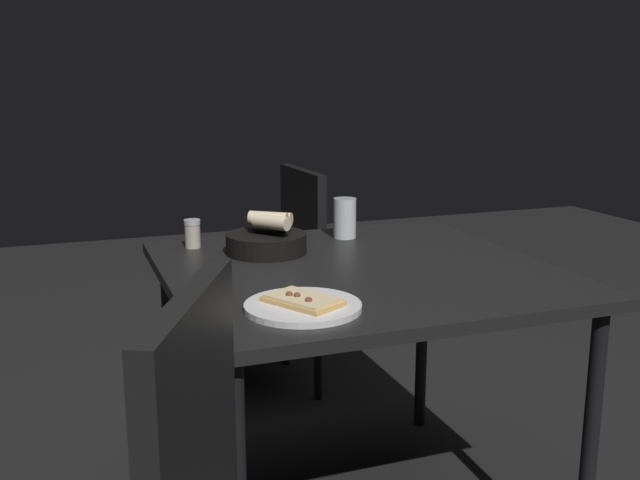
# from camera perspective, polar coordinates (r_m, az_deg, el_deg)

# --- Properties ---
(dining_table) EXTENTS (1.00, 0.99, 0.74)m
(dining_table) POSITION_cam_1_polar(r_m,az_deg,el_deg) (1.97, 2.83, -3.89)
(dining_table) COLOR black
(dining_table) RESTS_ON ground
(pizza_plate) EXTENTS (0.26, 0.26, 0.04)m
(pizza_plate) POSITION_cam_1_polar(r_m,az_deg,el_deg) (1.59, -1.36, -5.12)
(pizza_plate) COLOR white
(pizza_plate) RESTS_ON dining_table
(bread_basket) EXTENTS (0.23, 0.23, 0.12)m
(bread_basket) POSITION_cam_1_polar(r_m,az_deg,el_deg) (2.09, -4.13, 0.00)
(bread_basket) COLOR black
(bread_basket) RESTS_ON dining_table
(beer_glass) EXTENTS (0.07, 0.07, 0.13)m
(beer_glass) POSITION_cam_1_polar(r_m,az_deg,el_deg) (2.28, 1.95, 1.52)
(beer_glass) COLOR silver
(beer_glass) RESTS_ON dining_table
(pepper_shaker) EXTENTS (0.05, 0.05, 0.08)m
(pepper_shaker) POSITION_cam_1_polar(r_m,az_deg,el_deg) (2.18, -9.94, 0.37)
(pepper_shaker) COLOR #BFB299
(pepper_shaker) RESTS_ON dining_table
(chair_far) EXTENTS (0.45, 0.45, 0.88)m
(chair_far) POSITION_cam_1_polar(r_m,az_deg,el_deg) (2.88, -3.57, -1.95)
(chair_far) COLOR black
(chair_far) RESTS_ON ground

